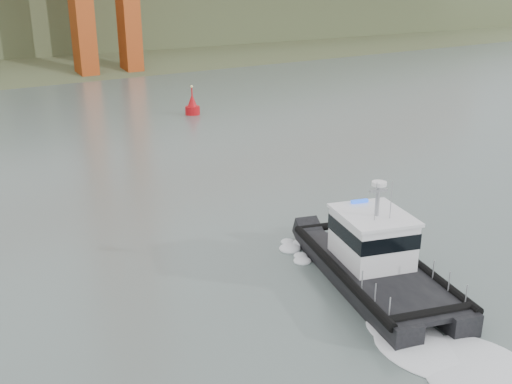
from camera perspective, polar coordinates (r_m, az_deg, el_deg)
ground at (r=27.53m, az=11.44°, el=-9.35°), size 400.00×400.00×0.00m
patrol_boat at (r=27.51m, az=11.73°, el=-6.36°), size 7.54×11.34×5.18m
nav_buoy at (r=65.54m, az=-6.38°, el=8.50°), size 1.68×1.68×3.49m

